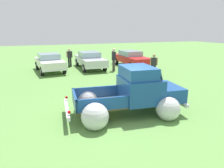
# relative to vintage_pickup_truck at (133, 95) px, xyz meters

# --- Properties ---
(ground_plane) EXTENTS (80.00, 80.00, 0.00)m
(ground_plane) POSITION_rel_vintage_pickup_truck_xyz_m (-0.39, 0.04, -0.76)
(ground_plane) COLOR #609347
(vintage_pickup_truck) EXTENTS (4.78, 3.11, 1.96)m
(vintage_pickup_truck) POSITION_rel_vintage_pickup_truck_xyz_m (0.00, 0.00, 0.00)
(vintage_pickup_truck) COLOR black
(vintage_pickup_truck) RESTS_ON ground
(show_car_0) EXTENTS (2.26, 4.38, 1.43)m
(show_car_0) POSITION_rel_vintage_pickup_truck_xyz_m (-2.47, 10.07, 0.02)
(show_car_0) COLOR black
(show_car_0) RESTS_ON ground
(show_car_1) EXTENTS (1.96, 4.73, 1.43)m
(show_car_1) POSITION_rel_vintage_pickup_truck_xyz_m (0.91, 10.22, 0.03)
(show_car_1) COLOR black
(show_car_1) RESTS_ON ground
(show_car_2) EXTENTS (1.98, 4.77, 1.43)m
(show_car_2) POSITION_rel_vintage_pickup_truck_xyz_m (4.65, 9.76, 0.03)
(show_car_2) COLOR black
(show_car_2) RESTS_ON ground
(spectator_0) EXTENTS (0.37, 0.54, 1.84)m
(spectator_0) POSITION_rel_vintage_pickup_truck_xyz_m (2.43, 8.38, 0.31)
(spectator_0) COLOR #4C4742
(spectator_0) RESTS_ON ground
(spectator_1) EXTENTS (0.54, 0.38, 1.65)m
(spectator_1) POSITION_rel_vintage_pickup_truck_xyz_m (-0.61, 11.61, 0.18)
(spectator_1) COLOR black
(spectator_1) RESTS_ON ground
(spectator_2) EXTENTS (0.52, 0.45, 1.63)m
(spectator_2) POSITION_rel_vintage_pickup_truck_xyz_m (4.31, 5.39, 0.17)
(spectator_2) COLOR black
(spectator_2) RESTS_ON ground
(lane_cone_0) EXTENTS (0.36, 0.36, 0.63)m
(lane_cone_0) POSITION_rel_vintage_pickup_truck_xyz_m (-0.55, 2.09, -0.45)
(lane_cone_0) COLOR black
(lane_cone_0) RESTS_ON ground
(lane_cone_1) EXTENTS (0.36, 0.36, 0.63)m
(lane_cone_1) POSITION_rel_vintage_pickup_truck_xyz_m (2.00, 2.99, -0.45)
(lane_cone_1) COLOR black
(lane_cone_1) RESTS_ON ground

